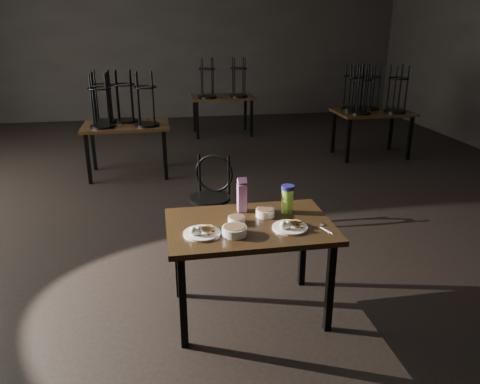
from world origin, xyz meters
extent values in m
plane|color=black|center=(0.00, 0.00, 0.00)|extent=(12.00, 12.00, 0.00)
cube|color=black|center=(0.00, 6.00, 1.60)|extent=(10.00, 0.04, 3.20)
cube|color=black|center=(0.04, -1.87, 0.73)|extent=(1.20, 0.80, 0.04)
cube|color=black|center=(-0.48, -2.19, 0.35)|extent=(0.05, 0.05, 0.71)
cube|color=black|center=(0.56, -2.19, 0.35)|extent=(0.05, 0.05, 0.71)
cube|color=black|center=(-0.48, -1.55, 0.35)|extent=(0.05, 0.05, 0.71)
cube|color=black|center=(0.56, -1.55, 0.35)|extent=(0.05, 0.05, 0.71)
cylinder|color=white|center=(-0.32, -1.98, 0.76)|extent=(0.26, 0.26, 0.02)
cube|color=#A27839|center=(-0.31, -1.94, 0.81)|extent=(0.09, 0.09, 0.04)
cube|color=#A27839|center=(-0.28, -1.94, 0.81)|extent=(0.11, 0.11, 0.03)
ellipsoid|color=white|center=(-0.38, -2.02, 0.80)|extent=(0.05, 0.05, 0.06)
ellipsoid|color=white|center=(-0.34, -2.02, 0.80)|extent=(0.05, 0.05, 0.06)
cylinder|color=white|center=(0.31, -2.00, 0.76)|extent=(0.25, 0.25, 0.02)
cube|color=#A27839|center=(0.31, -1.96, 0.81)|extent=(0.09, 0.09, 0.04)
cube|color=#A27839|center=(0.34, -1.96, 0.81)|extent=(0.11, 0.11, 0.03)
ellipsoid|color=white|center=(0.25, -2.03, 0.80)|extent=(0.05, 0.05, 0.06)
ellipsoid|color=white|center=(0.28, -2.03, 0.80)|extent=(0.05, 0.05, 0.06)
cylinder|color=white|center=(-0.05, -1.84, 0.77)|extent=(0.12, 0.12, 0.05)
cylinder|color=brown|center=(-0.05, -1.84, 0.79)|extent=(0.11, 0.11, 0.01)
cylinder|color=white|center=(0.18, -1.75, 0.78)|extent=(0.14, 0.14, 0.06)
cylinder|color=brown|center=(0.18, -1.75, 0.80)|extent=(0.12, 0.12, 0.01)
cylinder|color=white|center=(-0.10, -2.03, 0.78)|extent=(0.17, 0.17, 0.06)
cylinder|color=brown|center=(-0.10, -2.03, 0.80)|extent=(0.15, 0.15, 0.01)
cube|color=#961B86|center=(0.03, -1.62, 0.86)|extent=(0.07, 0.07, 0.22)
cube|color=#961B86|center=(0.03, -1.62, 0.99)|extent=(0.07, 0.07, 0.07)
cylinder|color=#A4EF46|center=(0.36, -1.71, 0.84)|extent=(0.11, 0.11, 0.19)
cylinder|color=navy|center=(0.36, -1.71, 0.95)|extent=(0.12, 0.12, 0.03)
ellipsoid|color=silver|center=(0.55, -1.98, 0.75)|extent=(0.05, 0.06, 0.01)
cube|color=silver|center=(0.55, -2.07, 0.75)|extent=(0.05, 0.12, 0.00)
cylinder|color=black|center=(-0.10, -0.56, 0.46)|extent=(0.41, 0.41, 0.03)
torus|color=black|center=(-0.04, -0.40, 0.67)|extent=(0.38, 0.17, 0.40)
cylinder|color=black|center=(0.01, -0.44, 0.23)|extent=(0.03, 0.03, 0.46)
cylinder|color=black|center=(-0.22, -0.44, 0.23)|extent=(0.03, 0.03, 0.46)
cylinder|color=black|center=(-0.22, -0.68, 0.23)|extent=(0.03, 0.03, 0.46)
cylinder|color=black|center=(0.01, -0.68, 0.23)|extent=(0.03, 0.03, 0.46)
cube|color=black|center=(-1.01, 1.81, 0.73)|extent=(1.20, 0.80, 0.04)
cube|color=black|center=(-1.53, 1.49, 0.35)|extent=(0.05, 0.05, 0.71)
cube|color=black|center=(-0.49, 1.49, 0.35)|extent=(0.05, 0.05, 0.71)
cube|color=black|center=(-1.53, 2.13, 0.35)|extent=(0.05, 0.05, 0.71)
cube|color=black|center=(-0.49, 2.13, 0.35)|extent=(0.05, 0.05, 0.71)
cylinder|color=black|center=(-1.31, 1.66, 0.77)|extent=(0.34, 0.34, 0.03)
torus|color=black|center=(-1.31, 1.66, 1.27)|extent=(0.32, 0.32, 0.02)
cylinder|color=black|center=(-1.21, 1.76, 1.13)|extent=(0.03, 0.03, 0.70)
cylinder|color=black|center=(-1.41, 1.76, 1.13)|extent=(0.03, 0.03, 0.70)
cylinder|color=black|center=(-1.41, 1.56, 1.13)|extent=(0.03, 0.03, 0.70)
cylinder|color=black|center=(-1.21, 1.56, 1.13)|extent=(0.03, 0.03, 0.70)
cylinder|color=black|center=(-0.71, 1.66, 0.77)|extent=(0.34, 0.34, 0.03)
torus|color=black|center=(-0.71, 1.66, 1.27)|extent=(0.32, 0.32, 0.02)
cylinder|color=black|center=(-0.61, 1.76, 1.13)|extent=(0.03, 0.03, 0.70)
cylinder|color=black|center=(-0.81, 1.76, 1.13)|extent=(0.03, 0.03, 0.70)
cylinder|color=black|center=(-0.81, 1.56, 1.13)|extent=(0.03, 0.03, 0.70)
cylinder|color=black|center=(-0.61, 1.56, 1.13)|extent=(0.03, 0.03, 0.70)
cylinder|color=black|center=(-1.01, 1.99, 0.77)|extent=(0.34, 0.34, 0.03)
torus|color=black|center=(-1.01, 1.99, 1.27)|extent=(0.32, 0.32, 0.02)
cylinder|color=black|center=(-0.91, 2.09, 1.13)|extent=(0.03, 0.03, 0.70)
cylinder|color=black|center=(-1.11, 2.09, 1.13)|extent=(0.03, 0.03, 0.70)
cylinder|color=black|center=(-1.11, 1.89, 1.13)|extent=(0.03, 0.03, 0.70)
cylinder|color=black|center=(-0.91, 1.89, 1.13)|extent=(0.03, 0.03, 0.70)
cylinder|color=black|center=(-1.31, 1.99, 0.77)|extent=(0.34, 0.34, 0.03)
torus|color=black|center=(-1.31, 1.99, 1.27)|extent=(0.32, 0.32, 0.02)
cylinder|color=black|center=(-1.21, 2.09, 1.13)|extent=(0.03, 0.03, 0.70)
cylinder|color=black|center=(-1.41, 2.09, 1.13)|extent=(0.03, 0.03, 0.70)
cylinder|color=black|center=(-1.41, 1.89, 1.13)|extent=(0.03, 0.03, 0.70)
cylinder|color=black|center=(-1.21, 1.89, 1.13)|extent=(0.03, 0.03, 0.70)
cube|color=black|center=(2.87, 2.13, 0.73)|extent=(1.20, 0.80, 0.04)
cube|color=black|center=(2.35, 1.81, 0.35)|extent=(0.05, 0.05, 0.71)
cube|color=black|center=(3.39, 1.81, 0.35)|extent=(0.05, 0.05, 0.71)
cube|color=black|center=(2.35, 2.45, 0.35)|extent=(0.05, 0.05, 0.71)
cube|color=black|center=(3.39, 2.45, 0.35)|extent=(0.05, 0.05, 0.71)
cylinder|color=black|center=(2.57, 1.98, 0.77)|extent=(0.34, 0.34, 0.03)
torus|color=black|center=(2.57, 1.98, 1.27)|extent=(0.32, 0.32, 0.02)
cylinder|color=black|center=(2.67, 2.08, 1.13)|extent=(0.03, 0.03, 0.70)
cylinder|color=black|center=(2.47, 2.08, 1.13)|extent=(0.03, 0.03, 0.70)
cylinder|color=black|center=(2.47, 1.88, 1.13)|extent=(0.03, 0.03, 0.70)
cylinder|color=black|center=(2.67, 1.88, 1.13)|extent=(0.03, 0.03, 0.70)
cylinder|color=black|center=(3.17, 1.98, 0.77)|extent=(0.34, 0.34, 0.03)
torus|color=black|center=(3.17, 1.98, 1.27)|extent=(0.32, 0.32, 0.02)
cylinder|color=black|center=(3.27, 2.08, 1.13)|extent=(0.03, 0.03, 0.70)
cylinder|color=black|center=(3.07, 2.08, 1.13)|extent=(0.03, 0.03, 0.70)
cylinder|color=black|center=(3.07, 1.88, 1.13)|extent=(0.03, 0.03, 0.70)
cylinder|color=black|center=(3.27, 1.88, 1.13)|extent=(0.03, 0.03, 0.70)
cylinder|color=black|center=(2.87, 2.31, 0.77)|extent=(0.34, 0.34, 0.03)
torus|color=black|center=(2.87, 2.31, 1.27)|extent=(0.32, 0.32, 0.02)
cylinder|color=black|center=(2.97, 2.41, 1.13)|extent=(0.03, 0.03, 0.70)
cylinder|color=black|center=(2.77, 2.41, 1.13)|extent=(0.03, 0.03, 0.70)
cylinder|color=black|center=(2.77, 2.21, 1.13)|extent=(0.03, 0.03, 0.70)
cylinder|color=black|center=(2.97, 2.21, 1.13)|extent=(0.03, 0.03, 0.70)
cylinder|color=black|center=(2.57, 2.31, 0.77)|extent=(0.34, 0.34, 0.03)
torus|color=black|center=(2.57, 2.31, 1.27)|extent=(0.32, 0.32, 0.02)
cylinder|color=black|center=(2.67, 2.41, 1.13)|extent=(0.03, 0.03, 0.70)
cylinder|color=black|center=(2.47, 2.41, 1.13)|extent=(0.03, 0.03, 0.70)
cylinder|color=black|center=(2.47, 2.21, 1.13)|extent=(0.03, 0.03, 0.70)
cylinder|color=black|center=(2.67, 2.21, 1.13)|extent=(0.03, 0.03, 0.70)
cube|color=black|center=(0.69, 4.14, 0.73)|extent=(1.20, 0.80, 0.04)
cube|color=black|center=(0.17, 3.82, 0.35)|extent=(0.05, 0.05, 0.71)
cube|color=black|center=(1.21, 3.82, 0.35)|extent=(0.05, 0.05, 0.71)
cube|color=black|center=(0.17, 4.46, 0.35)|extent=(0.05, 0.05, 0.71)
cube|color=black|center=(1.21, 4.46, 0.35)|extent=(0.05, 0.05, 0.71)
cylinder|color=black|center=(0.39, 3.99, 0.77)|extent=(0.34, 0.34, 0.03)
torus|color=black|center=(0.39, 3.99, 1.27)|extent=(0.32, 0.32, 0.02)
cylinder|color=black|center=(0.49, 4.09, 1.13)|extent=(0.03, 0.03, 0.70)
cylinder|color=black|center=(0.29, 4.09, 1.13)|extent=(0.03, 0.03, 0.70)
cylinder|color=black|center=(0.29, 3.90, 1.13)|extent=(0.03, 0.03, 0.70)
cylinder|color=black|center=(0.49, 3.90, 1.13)|extent=(0.03, 0.03, 0.70)
cylinder|color=black|center=(0.99, 3.99, 0.77)|extent=(0.34, 0.34, 0.03)
torus|color=black|center=(0.99, 3.99, 1.27)|extent=(0.32, 0.32, 0.02)
cylinder|color=black|center=(1.09, 4.09, 1.13)|extent=(0.03, 0.03, 0.70)
cylinder|color=black|center=(0.89, 4.09, 1.13)|extent=(0.03, 0.03, 0.70)
cylinder|color=black|center=(0.89, 3.90, 1.13)|extent=(0.03, 0.03, 0.70)
cylinder|color=black|center=(1.09, 3.90, 1.13)|extent=(0.03, 0.03, 0.70)
camera|label=1|loc=(-0.57, -4.91, 2.14)|focal=35.00mm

